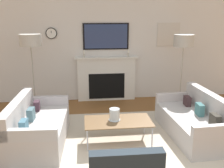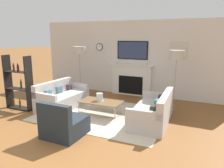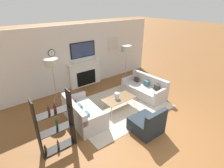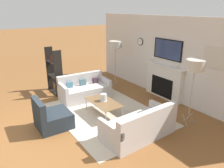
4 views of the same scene
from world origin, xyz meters
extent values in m
plane|color=brown|center=(0.00, 0.00, 0.00)|extent=(60.00, 60.00, 0.00)
cube|color=silver|center=(0.00, 4.40, 1.35)|extent=(7.45, 0.07, 2.70)
cube|color=silver|center=(0.00, 4.29, 0.55)|extent=(1.49, 0.16, 1.10)
cube|color=black|center=(0.00, 4.20, 0.39)|extent=(0.92, 0.01, 0.66)
cube|color=silver|center=(0.00, 4.27, 1.12)|extent=(1.61, 0.22, 0.04)
cylinder|color=#B2AD9E|center=(-0.56, 4.24, 1.19)|extent=(0.04, 0.04, 0.10)
cylinder|color=white|center=(-0.56, 4.24, 1.29)|extent=(0.03, 0.03, 0.09)
cylinder|color=#B2AD9E|center=(0.56, 4.24, 1.19)|extent=(0.04, 0.04, 0.10)
cylinder|color=white|center=(0.56, 4.24, 1.29)|extent=(0.03, 0.03, 0.09)
cube|color=black|center=(0.00, 4.35, 1.65)|extent=(1.16, 0.04, 0.66)
cube|color=navy|center=(0.00, 4.34, 1.65)|extent=(1.07, 0.01, 0.59)
cylinder|color=black|center=(-1.34, 4.35, 1.74)|extent=(0.28, 0.02, 0.28)
cylinder|color=silver|center=(-1.34, 4.34, 1.74)|extent=(0.24, 0.00, 0.24)
cube|color=black|center=(-1.34, 4.34, 1.77)|extent=(0.01, 0.00, 0.06)
cube|color=beige|center=(1.62, 4.36, 1.68)|extent=(0.59, 0.02, 0.59)
cube|color=#C2B49E|center=(0.00, 1.99, 0.01)|extent=(3.45, 2.60, 0.01)
cube|color=#BAB4B1|center=(-1.38, 1.99, 0.23)|extent=(0.93, 1.66, 0.45)
cube|color=#BAB4B1|center=(-1.72, 2.01, 0.63)|extent=(0.24, 1.62, 0.35)
cube|color=#BAB1B4|center=(-1.34, 2.75, 0.54)|extent=(0.86, 0.14, 0.18)
cube|color=#B8B6B6|center=(-1.41, 1.24, 0.54)|extent=(0.86, 0.14, 0.18)
cube|color=#3B2731|center=(-1.48, 2.47, 0.54)|extent=(0.11, 0.18, 0.18)
cube|color=#48666E|center=(-1.50, 2.00, 0.55)|extent=(0.11, 0.21, 0.21)
cube|color=#40697D|center=(-1.53, 1.53, 0.55)|extent=(0.11, 0.20, 0.20)
cube|color=#BAB4B1|center=(1.38, 1.99, 0.20)|extent=(0.92, 1.80, 0.40)
cube|color=#BAB4B1|center=(1.72, 2.01, 0.60)|extent=(0.24, 1.77, 0.39)
cube|color=#BBB5B4|center=(1.42, 1.17, 0.49)|extent=(0.84, 0.14, 0.18)
cube|color=#BDB2AE|center=(1.34, 2.82, 0.49)|extent=(0.84, 0.14, 0.18)
cube|color=#333028|center=(1.53, 1.48, 0.51)|extent=(0.10, 0.22, 0.22)
cube|color=#3B6A6D|center=(1.50, 2.00, 0.51)|extent=(0.11, 0.22, 0.21)
cube|color=#3C282A|center=(1.48, 2.52, 0.50)|extent=(0.10, 0.20, 0.19)
cube|color=#212930|center=(-0.17, 0.47, 0.20)|extent=(0.81, 0.84, 0.40)
cube|color=#212930|center=(-0.17, 0.13, 0.61)|extent=(0.80, 0.15, 0.42)
cube|color=brown|center=(-0.02, 1.90, 0.40)|extent=(1.17, 0.63, 0.02)
cylinder|color=#B7B7BC|center=(-0.56, 1.63, 0.20)|extent=(0.02, 0.02, 0.39)
cylinder|color=#B7B7BC|center=(0.52, 1.63, 0.20)|extent=(0.02, 0.02, 0.39)
cylinder|color=#B7B7BC|center=(-0.56, 2.17, 0.20)|extent=(0.02, 0.02, 0.39)
cylinder|color=#B7B7BC|center=(0.52, 2.17, 0.20)|extent=(0.02, 0.02, 0.39)
cylinder|color=silver|center=(-0.08, 1.94, 0.51)|extent=(0.18, 0.18, 0.21)
cylinder|color=silver|center=(-0.08, 1.94, 0.47)|extent=(0.10, 0.10, 0.12)
cylinder|color=silver|center=(-0.08, 1.94, 0.42)|extent=(0.21, 0.21, 0.01)
cylinder|color=#9E998E|center=(-1.59, 3.50, 0.14)|extent=(0.09, 0.23, 0.29)
cylinder|color=#9E998E|center=(-1.77, 3.54, 0.14)|extent=(0.17, 0.19, 0.29)
cylinder|color=#9E998E|center=(-1.72, 3.36, 0.14)|extent=(0.23, 0.07, 0.29)
cylinder|color=#9E998E|center=(-1.69, 3.47, 0.91)|extent=(0.02, 0.02, 1.26)
cylinder|color=#B2ADA3|center=(-1.69, 3.47, 1.67)|extent=(0.46, 0.46, 0.25)
cylinder|color=#9E998E|center=(1.80, 3.50, 0.13)|extent=(0.09, 0.23, 0.28)
cylinder|color=#9E998E|center=(1.61, 3.54, 0.13)|extent=(0.17, 0.19, 0.28)
cylinder|color=#9E998E|center=(1.67, 3.36, 0.13)|extent=(0.23, 0.07, 0.28)
cylinder|color=#9E998E|center=(1.69, 3.47, 0.87)|extent=(0.02, 0.02, 1.22)
cylinder|color=#B2ADA3|center=(1.69, 3.47, 1.62)|extent=(0.45, 0.45, 0.27)
cube|color=black|center=(-2.92, 1.39, 0.80)|extent=(0.04, 0.28, 1.61)
cube|color=black|center=(-2.07, 1.39, 0.80)|extent=(0.04, 0.28, 1.61)
cube|color=black|center=(-2.50, 1.39, 0.03)|extent=(0.89, 0.28, 0.02)
cube|color=black|center=(-2.50, 1.39, 0.62)|extent=(0.89, 0.28, 0.01)
cube|color=black|center=(-2.50, 1.39, 1.13)|extent=(0.89, 0.28, 0.02)
cylinder|color=brown|center=(-2.51, 1.39, 0.14)|extent=(0.06, 0.06, 0.22)
cylinder|color=brown|center=(-2.51, 1.39, 0.28)|extent=(0.03, 0.03, 0.05)
cylinder|color=#3D1919|center=(-2.44, 1.37, 1.24)|extent=(0.07, 0.07, 0.19)
cylinder|color=#3D1919|center=(-2.44, 1.37, 1.36)|extent=(0.03, 0.03, 0.05)
cylinder|color=#3D1919|center=(-2.59, 1.35, 1.24)|extent=(0.05, 0.05, 0.20)
cylinder|color=#3D1919|center=(-2.59, 1.35, 1.37)|extent=(0.02, 0.02, 0.05)
cylinder|color=#194223|center=(-2.44, 1.43, 0.74)|extent=(0.06, 0.06, 0.23)
cylinder|color=#194223|center=(-2.44, 1.43, 0.88)|extent=(0.03, 0.03, 0.06)
cylinder|color=brown|center=(-2.83, 1.43, 0.13)|extent=(0.07, 0.07, 0.20)
cylinder|color=brown|center=(-2.83, 1.43, 0.26)|extent=(0.03, 0.03, 0.05)
camera|label=1|loc=(-0.60, -2.29, 2.22)|focal=42.00mm
camera|label=2|loc=(2.65, -3.18, 2.16)|focal=35.00mm
camera|label=3|loc=(-3.50, -2.20, 3.54)|focal=28.00mm
camera|label=4|loc=(4.81, -1.08, 2.93)|focal=35.00mm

